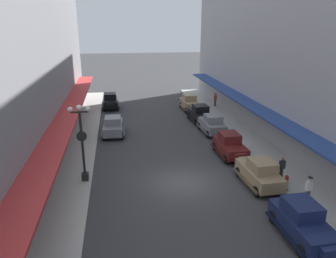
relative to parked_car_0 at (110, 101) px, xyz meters
name	(u,v)px	position (x,y,z in m)	size (l,w,h in m)	color
ground_plane	(183,182)	(4.87, -20.80, -0.94)	(200.00, 200.00, 0.00)	#38383A
sidewalk_left	(66,191)	(-2.63, -20.80, -0.87)	(3.00, 60.00, 0.15)	#B7B5AD
sidewalk_right	(287,173)	(12.37, -20.80, -0.87)	(3.00, 60.00, 0.15)	#B7B5AD
parked_car_0	(110,101)	(0.00, 0.00, 0.00)	(2.22, 4.29, 1.84)	black
parked_car_1	(260,172)	(9.71, -21.95, 0.00)	(2.27, 4.31, 1.84)	#997F5B
parked_car_2	(230,145)	(9.51, -16.97, 0.00)	(2.17, 4.27, 1.84)	#591919
parked_car_3	(200,113)	(9.58, -7.34, 0.00)	(2.31, 4.32, 1.84)	black
parked_car_4	(303,221)	(9.48, -27.34, 0.00)	(2.16, 4.27, 1.84)	#19234C
parked_car_5	(190,102)	(9.65, -2.35, 0.00)	(2.25, 4.30, 1.84)	#997F5B
parked_car_6	(212,124)	(9.76, -11.30, 0.00)	(2.28, 4.31, 1.84)	slate
parked_car_7	(113,125)	(0.35, -10.35, 0.00)	(2.28, 4.31, 1.84)	slate
lamp_post_with_clock	(82,140)	(-1.53, -19.64, 2.04)	(1.42, 0.44, 5.16)	black
fire_hydrant	(286,181)	(11.22, -22.70, -0.38)	(0.24, 0.24, 0.82)	#B21E19
pedestrian_0	(308,190)	(11.40, -24.74, 0.07)	(0.36, 0.28, 1.67)	#4C4238
pedestrian_1	(282,168)	(11.34, -21.79, 0.05)	(0.36, 0.24, 1.64)	#2D2D33
pedestrian_2	(215,100)	(13.05, -1.81, 0.07)	(0.36, 0.28, 1.67)	#2D2D33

